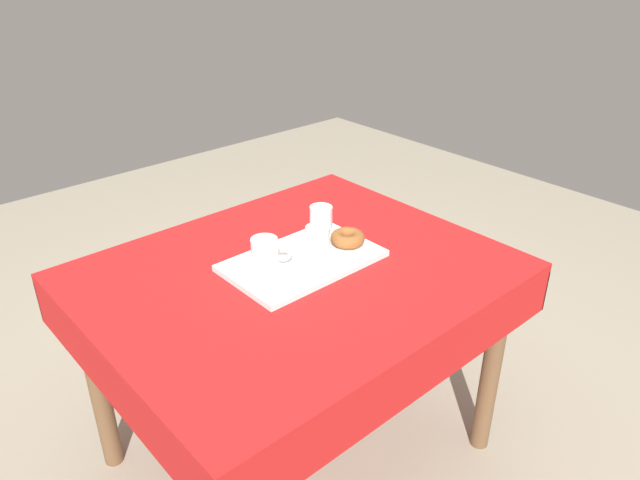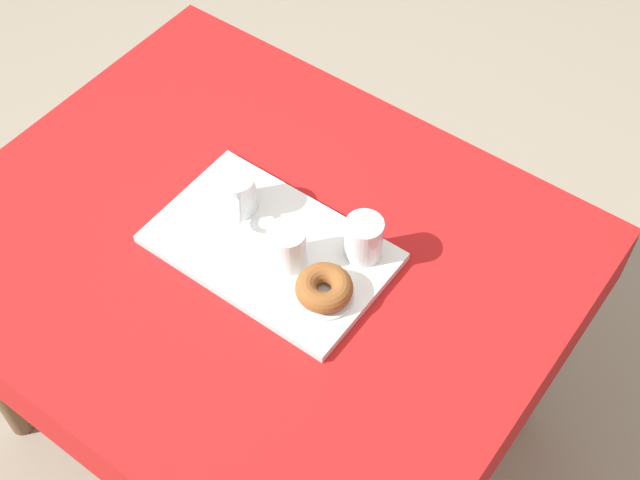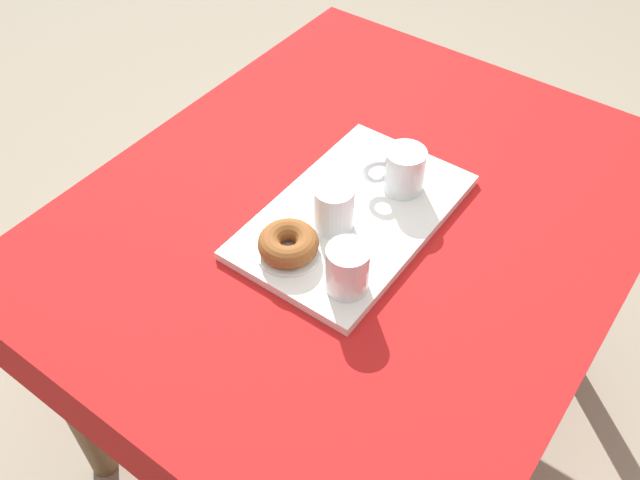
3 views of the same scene
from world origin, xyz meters
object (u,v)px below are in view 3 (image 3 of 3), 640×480
at_px(water_glass_near, 347,271).
at_px(sugar_donut_left, 288,243).
at_px(serving_tray, 354,216).
at_px(donut_plate_left, 289,252).
at_px(water_glass_far, 333,209).
at_px(dining_table, 357,244).
at_px(tea_mug_left, 403,171).

bearing_deg(water_glass_near, sugar_donut_left, -90.46).
bearing_deg(serving_tray, donut_plate_left, -12.61).
xyz_separation_m(water_glass_far, donut_plate_left, (0.10, -0.02, -0.04)).
xyz_separation_m(serving_tray, donut_plate_left, (0.16, -0.03, 0.01)).
distance_m(dining_table, sugar_donut_left, 0.25).
bearing_deg(water_glass_near, dining_table, -152.21).
bearing_deg(serving_tray, water_glass_near, 30.23).
xyz_separation_m(serving_tray, sugar_donut_left, (0.16, -0.03, 0.04)).
bearing_deg(water_glass_far, donut_plate_left, -12.00).
height_order(tea_mug_left, water_glass_far, water_glass_far).
relative_size(water_glass_far, donut_plate_left, 0.80).
height_order(dining_table, water_glass_near, water_glass_near).
relative_size(water_glass_near, sugar_donut_left, 0.84).
distance_m(water_glass_near, donut_plate_left, 0.13).
xyz_separation_m(water_glass_near, sugar_donut_left, (-0.00, -0.13, -0.01)).
relative_size(serving_tray, water_glass_far, 5.08).
xyz_separation_m(serving_tray, water_glass_near, (0.16, 0.09, 0.05)).
relative_size(dining_table, donut_plate_left, 10.56).
xyz_separation_m(dining_table, tea_mug_left, (-0.07, 0.05, 0.17)).
height_order(water_glass_far, donut_plate_left, water_glass_far).
bearing_deg(donut_plate_left, dining_table, 172.92).
distance_m(dining_table, water_glass_near, 0.28).
xyz_separation_m(tea_mug_left, sugar_donut_left, (0.27, -0.07, -0.01)).
distance_m(serving_tray, tea_mug_left, 0.13).
xyz_separation_m(serving_tray, water_glass_far, (0.05, -0.01, 0.05)).
xyz_separation_m(water_glass_near, donut_plate_left, (-0.00, -0.13, -0.04)).
relative_size(donut_plate_left, sugar_donut_left, 1.06).
distance_m(water_glass_far, sugar_donut_left, 0.11).
relative_size(serving_tray, sugar_donut_left, 4.26).
relative_size(dining_table, water_glass_far, 13.28).
bearing_deg(water_glass_far, sugar_donut_left, -12.00).
relative_size(serving_tray, water_glass_near, 5.08).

